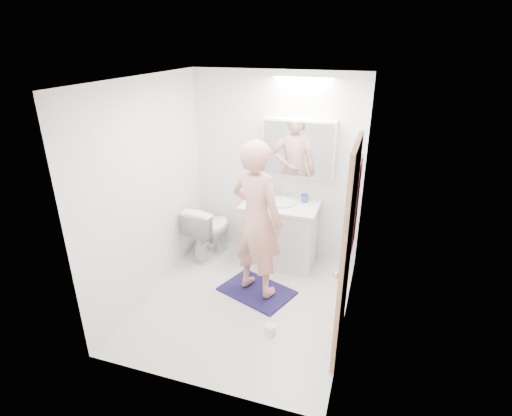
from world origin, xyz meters
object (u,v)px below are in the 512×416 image
at_px(toilet_paper_roll, 270,329).
at_px(person, 257,220).
at_px(toilet, 209,230).
at_px(medicine_cabinet, 299,148).
at_px(soap_bottle_b, 272,192).
at_px(toothbrush_cup, 305,198).
at_px(vanity_cabinet, 280,235).
at_px(soap_bottle_a, 259,189).

bearing_deg(toilet_paper_roll, person, 118.50).
bearing_deg(toilet, medicine_cabinet, -155.03).
relative_size(soap_bottle_b, toothbrush_cup, 1.48).
bearing_deg(person, vanity_cabinet, -74.31).
bearing_deg(soap_bottle_b, toothbrush_cup, -2.64).
height_order(soap_bottle_a, soap_bottle_b, soap_bottle_a).
height_order(medicine_cabinet, toilet, medicine_cabinet).
bearing_deg(medicine_cabinet, person, -103.32).
bearing_deg(soap_bottle_b, medicine_cabinet, 5.31).
bearing_deg(soap_bottle_a, person, -73.61).
distance_m(vanity_cabinet, soap_bottle_a, 0.65).
bearing_deg(soap_bottle_a, toilet_paper_roll, -68.36).
distance_m(vanity_cabinet, soap_bottle_b, 0.56).
distance_m(medicine_cabinet, soap_bottle_a, 0.76).
xyz_separation_m(toothbrush_cup, toilet_paper_roll, (0.01, -1.55, -0.82)).
bearing_deg(soap_bottle_b, toilet_paper_roll, -74.37).
xyz_separation_m(toilet, soap_bottle_a, (0.61, 0.27, 0.56)).
distance_m(vanity_cabinet, toothbrush_cup, 0.57).
distance_m(medicine_cabinet, toothbrush_cup, 0.64).
relative_size(person, soap_bottle_a, 8.15).
bearing_deg(soap_bottle_a, vanity_cabinet, -24.29).
relative_size(soap_bottle_a, soap_bottle_b, 1.37).
xyz_separation_m(person, toothbrush_cup, (0.34, 0.91, -0.06)).
bearing_deg(medicine_cabinet, toilet, -163.55).
relative_size(vanity_cabinet, medicine_cabinet, 1.02).
relative_size(toilet, soap_bottle_a, 3.43).
xyz_separation_m(toilet, soap_bottle_b, (0.78, 0.30, 0.53)).
xyz_separation_m(medicine_cabinet, soap_bottle_a, (-0.49, -0.06, -0.57)).
relative_size(person, soap_bottle_b, 11.17).
bearing_deg(toothbrush_cup, person, -110.32).
bearing_deg(toilet_paper_roll, toilet, 133.67).
bearing_deg(medicine_cabinet, toothbrush_cup, -24.39).
xyz_separation_m(soap_bottle_b, toilet_paper_roll, (0.44, -1.57, -0.85)).
xyz_separation_m(toilet, toilet_paper_roll, (1.22, -1.27, -0.32)).
height_order(vanity_cabinet, toilet_paper_roll, vanity_cabinet).
height_order(soap_bottle_a, toilet_paper_roll, soap_bottle_a).
bearing_deg(toilet, vanity_cabinet, -164.49).
distance_m(person, soap_bottle_b, 0.94).
xyz_separation_m(vanity_cabinet, soap_bottle_b, (-0.16, 0.18, 0.51)).
xyz_separation_m(medicine_cabinet, toothbrush_cup, (0.11, -0.05, -0.63)).
relative_size(medicine_cabinet, toilet, 1.18).
bearing_deg(vanity_cabinet, soap_bottle_a, 155.71).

